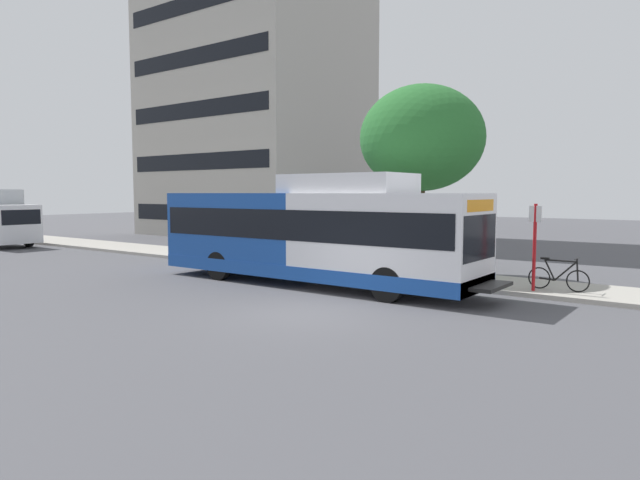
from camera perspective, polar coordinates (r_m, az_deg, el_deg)
name	(u,v)px	position (r m, az deg, el deg)	size (l,w,h in m)	color
ground_plane	(122,283)	(20.23, -19.44, -4.17)	(120.00, 120.00, 0.00)	#4C4C51
sidewalk_curb	(298,265)	(23.47, -2.29, -2.51)	(3.00, 56.00, 0.14)	#A8A399
transit_bus	(312,234)	(18.61, -0.77, 0.63)	(2.58, 12.25, 3.65)	white
bus_stop_sign_pole	(535,240)	(17.85, 20.96, -0.04)	(0.10, 0.36, 2.60)	red
bicycle_parked	(558,276)	(18.29, 23.05, -3.43)	(0.52, 1.76, 1.02)	black
street_tree_near_stop	(422,138)	(21.11, 10.31, 10.11)	(4.53, 4.53, 6.83)	#4C3823
lattice_comm_tower	(151,93)	(51.02, -16.81, 14.07)	(1.10, 1.10, 33.96)	#B7B7BC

